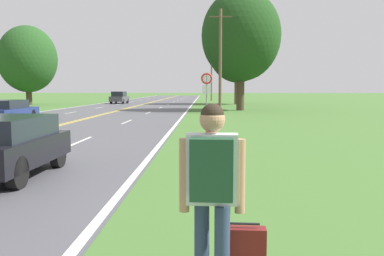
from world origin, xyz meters
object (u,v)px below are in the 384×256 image
hitchhiker_person (212,180)px  car_black_hatchback_nearest (4,144)px  fire_hydrant (211,132)px  car_dark_blue_sedan_approaching (7,111)px  traffic_sign (207,86)px  tree_behind_sign (28,59)px  tree_mid_treeline (241,36)px  tree_left_verge (238,48)px  car_dark_grey_sedan_mid_near (119,97)px

hitchhiker_person → car_black_hatchback_nearest: hitchhiker_person is taller
fire_hydrant → car_dark_blue_sedan_approaching: 13.98m
hitchhiker_person → car_dark_blue_sedan_approaching: 22.34m
traffic_sign → car_black_hatchback_nearest: 12.72m
car_black_hatchback_nearest → tree_behind_sign: bearing=-157.1°
tree_behind_sign → tree_mid_treeline: size_ratio=0.89×
tree_left_verge → tree_mid_treeline: tree_left_verge is taller
car_dark_grey_sedan_mid_near → car_dark_blue_sedan_approaching: bearing=-177.5°
hitchhiker_person → car_dark_grey_sedan_mid_near: bearing=15.5°
traffic_sign → car_dark_blue_sedan_approaching: bearing=168.3°
tree_mid_treeline → fire_hydrant: bearing=-97.8°
traffic_sign → car_dark_blue_sedan_approaching: 11.76m
tree_behind_sign → car_dark_blue_sedan_approaching: (10.09, -26.10, -4.81)m
tree_left_verge → car_black_hatchback_nearest: 44.25m
tree_left_verge → car_dark_blue_sedan_approaching: (-15.46, -28.75, -6.33)m
tree_behind_sign → tree_mid_treeline: bearing=-26.2°
hitchhiker_person → traffic_sign: (0.02, 16.82, 0.98)m
car_black_hatchback_nearest → traffic_sign: bearing=159.3°
tree_mid_treeline → tree_behind_sign: bearing=153.8°
tree_mid_treeline → tree_left_verge: bearing=86.5°
fire_hydrant → traffic_sign: bearing=91.6°
fire_hydrant → car_dark_grey_sedan_mid_near: 40.20m
fire_hydrant → tree_mid_treeline: tree_mid_treeline is taller
tree_mid_treeline → car_dark_blue_sedan_approaching: 21.03m
tree_left_verge → tree_behind_sign: tree_left_verge is taller
tree_left_verge → car_black_hatchback_nearest: tree_left_verge is taller
tree_behind_sign → tree_left_verge: bearing=5.9°
traffic_sign → tree_mid_treeline: size_ratio=0.26×
fire_hydrant → traffic_sign: size_ratio=0.25×
hitchhiker_person → car_black_hatchback_nearest: (-4.46, 4.99, -0.38)m
tree_behind_sign → car_dark_blue_sedan_approaching: 28.39m
fire_hydrant → tree_mid_treeline: bearing=82.2°
car_dark_blue_sedan_approaching → car_black_hatchback_nearest: bearing=-155.1°
tree_behind_sign → car_black_hatchback_nearest: (17.06, -40.31, -4.79)m
traffic_sign → tree_mid_treeline: 17.26m
car_black_hatchback_nearest → fire_hydrant: bearing=144.2°
traffic_sign → car_dark_grey_sedan_mid_near: (-11.43, 33.07, -1.27)m
fire_hydrant → tree_left_verge: (3.87, 36.56, 6.69)m
tree_behind_sign → car_black_hatchback_nearest: size_ratio=2.70×
fire_hydrant → tree_left_verge: tree_left_verge is taller
hitchhiker_person → tree_behind_sign: bearing=28.0°
tree_left_verge → hitchhiker_person: bearing=-94.8°
tree_mid_treeline → car_black_hatchback_nearest: (-7.59, -28.18, -5.91)m
car_black_hatchback_nearest → car_dark_blue_sedan_approaching: bearing=-153.9°
tree_left_verge → car_dark_blue_sedan_approaching: tree_left_verge is taller
traffic_sign → tree_left_verge: (4.02, 31.13, 4.95)m
car_dark_blue_sedan_approaching → car_dark_grey_sedan_mid_near: (0.01, 30.70, 0.11)m
fire_hydrant → car_dark_grey_sedan_mid_near: size_ratio=0.17×
car_dark_blue_sedan_approaching → tree_mid_treeline: bearing=-47.4°
tree_behind_sign → hitchhiker_person: bearing=-64.6°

